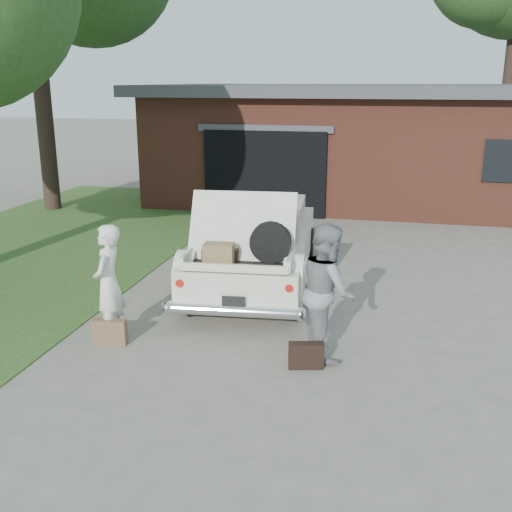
# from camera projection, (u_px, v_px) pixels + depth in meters

# --- Properties ---
(ground) EXTENTS (90.00, 90.00, 0.00)m
(ground) POSITION_uv_depth(u_px,v_px,m) (246.00, 347.00, 7.97)
(ground) COLOR gray
(ground) RESTS_ON ground
(grass_strip) EXTENTS (6.00, 16.00, 0.02)m
(grass_strip) POSITION_uv_depth(u_px,v_px,m) (16.00, 258.00, 11.97)
(grass_strip) COLOR #2D4C1E
(grass_strip) RESTS_ON ground
(house) EXTENTS (12.80, 7.80, 3.30)m
(house) POSITION_uv_depth(u_px,v_px,m) (370.00, 141.00, 18.00)
(house) COLOR brown
(house) RESTS_ON ground
(sedan) EXTENTS (2.27, 4.92, 1.84)m
(sedan) POSITION_uv_depth(u_px,v_px,m) (256.00, 244.00, 10.36)
(sedan) COLOR white
(sedan) RESTS_ON ground
(woman_left) EXTENTS (0.45, 0.63, 1.61)m
(woman_left) POSITION_uv_depth(u_px,v_px,m) (108.00, 283.00, 8.03)
(woman_left) COLOR white
(woman_left) RESTS_ON ground
(woman_right) EXTENTS (0.93, 1.03, 1.74)m
(woman_right) POSITION_uv_depth(u_px,v_px,m) (327.00, 291.00, 7.56)
(woman_right) COLOR gray
(woman_right) RESTS_ON ground
(suitcase_left) EXTENTS (0.47, 0.20, 0.35)m
(suitcase_left) POSITION_uv_depth(u_px,v_px,m) (110.00, 332.00, 8.03)
(suitcase_left) COLOR brown
(suitcase_left) RESTS_ON ground
(suitcase_right) EXTENTS (0.45, 0.23, 0.33)m
(suitcase_right) POSITION_uv_depth(u_px,v_px,m) (306.00, 356.00, 7.36)
(suitcase_right) COLOR black
(suitcase_right) RESTS_ON ground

